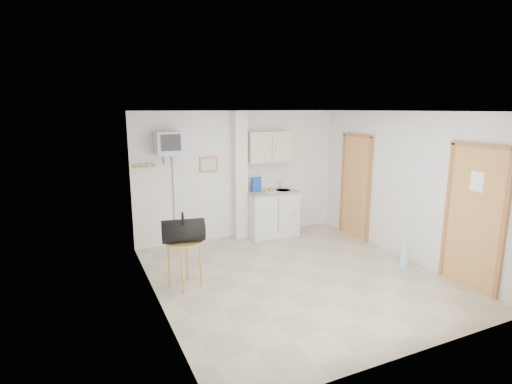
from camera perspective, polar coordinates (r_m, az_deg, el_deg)
name	(u,v)px	position (r m, az deg, el deg)	size (l,w,h in m)	color
ground	(296,276)	(6.34, 5.79, -11.83)	(4.50, 4.50, 0.00)	#B8AB91
room_envelope	(309,176)	(6.09, 7.61, 2.28)	(4.24, 4.54, 2.55)	white
kitchenette	(271,196)	(8.03, 2.17, -0.65)	(1.03, 0.58, 2.10)	silver
crt_television	(168,144)	(7.19, -12.44, 6.76)	(0.44, 0.45, 2.15)	slate
round_table	(184,248)	(5.84, -10.19, -7.91)	(0.54, 0.54, 0.70)	tan
duffel_bag	(183,230)	(5.71, -10.36, -5.43)	(0.64, 0.42, 0.44)	black
water_bottle	(404,256)	(7.00, 20.41, -8.59)	(0.14, 0.14, 0.41)	#B2DBF2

